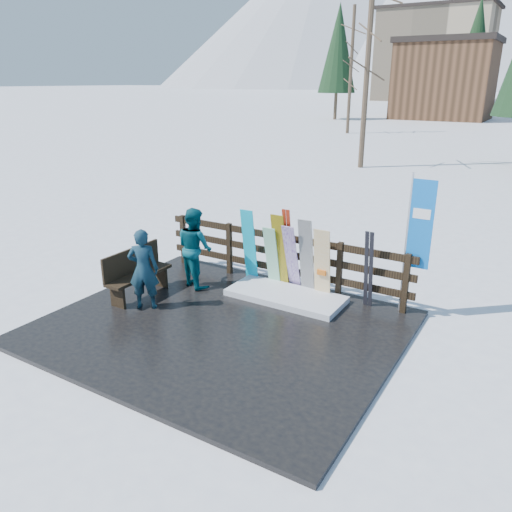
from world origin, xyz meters
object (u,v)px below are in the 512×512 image
Objects in this scene: person_front at (143,269)px; snowboard_0 at (249,246)px; snowboard_4 at (306,257)px; snowboard_1 at (272,257)px; snowboard_2 at (280,252)px; person_back at (195,247)px; snowboard_3 at (292,258)px; rental_flag at (417,230)px; bench at (136,271)px; snowboard_5 at (322,264)px.

snowboard_0 is at bearing -145.15° from person_front.
snowboard_1 is at bearing 180.00° from snowboard_4.
person_back reaches higher than snowboard_2.
rental_flag is (2.32, 0.27, 0.89)m from snowboard_3.
rental_flag reaches higher than bench.
snowboard_4 is at bearing 31.75° from bench.
person_back is at bearing -155.67° from snowboard_2.
person_front is (-2.01, -2.10, 0.06)m from snowboard_3.
snowboard_3 is 0.92× the size of snowboard_4.
person_back reaches higher than snowboard_5.
snowboard_2 is 1.76m from person_back.
rental_flag reaches higher than snowboard_0.
snowboard_3 is 2.50m from rental_flag.
bench is 0.92× the size of snowboard_0.
rental_flag is at bearing 4.65° from snowboard_0.
snowboard_1 is 0.87× the size of person_front.
snowboard_5 is at bearing -170.75° from rental_flag.
person_back reaches higher than bench.
person_back is at bearing -140.37° from snowboard_0.
person_front is at bearing -115.63° from snowboard_0.
rental_flag is (4.86, 2.04, 1.09)m from bench.
snowboard_2 is (0.73, 0.00, 0.00)m from snowboard_0.
snowboard_5 is at bearing -143.24° from person_back.
person_front is at bearing -141.78° from snowboard_5.
snowboard_2 is 2.73m from rental_flag.
snowboard_4 reaches higher than snowboard_3.
person_back is (-0.88, -0.73, 0.03)m from snowboard_0.
snowboard_2 is 0.60m from snowboard_4.
rental_flag is (1.66, 0.27, 0.89)m from snowboard_5.
snowboard_3 is (1.00, -0.00, -0.09)m from snowboard_0.
snowboard_4 reaches higher than snowboard_1.
snowboard_2 is 0.98× the size of person_back.
bench is at bearing -151.03° from snowboard_5.
snowboard_0 is 2.33m from person_front.
rental_flag reaches higher than snowboard_5.
snowboard_1 is 0.81× the size of person_back.
snowboard_5 is 0.87× the size of person_back.
snowboard_3 is (0.27, -0.00, -0.09)m from snowboard_2.
snowboard_1 is at bearing 40.38° from bench.
snowboard_4 is (2.87, 1.77, 0.28)m from bench.
snowboard_1 reaches higher than bench.
snowboard_1 is 0.82× the size of snowboard_2.
snowboard_3 is at bearing 180.00° from snowboard_4.
person_back is at bearing -158.83° from snowboard_3.
person_back is (-1.60, -0.73, 0.03)m from snowboard_2.
bench is 1.11× the size of snowboard_1.
person_back is at bearing -166.66° from rental_flag.
snowboard_4 is 0.97× the size of person_back.
snowboard_4 is 0.62× the size of rental_flag.
snowboard_3 reaches higher than snowboard_1.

